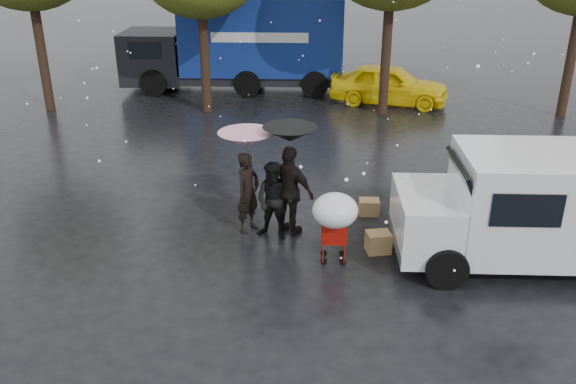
{
  "coord_description": "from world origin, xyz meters",
  "views": [
    {
      "loc": [
        0.07,
        -10.22,
        5.93
      ],
      "look_at": [
        -0.37,
        1.0,
        0.97
      ],
      "focal_mm": 38.0,
      "sensor_mm": 36.0,
      "label": 1
    }
  ],
  "objects_px": {
    "white_van": "(540,207)",
    "yellow_taxi": "(389,84)",
    "person_pink": "(248,193)",
    "vendor_cart": "(441,201)",
    "shopping_cart": "(335,214)",
    "person_black": "(290,191)",
    "blue_truck": "(241,44)"
  },
  "relations": [
    {
      "from": "person_pink",
      "to": "white_van",
      "type": "distance_m",
      "value": 5.63
    },
    {
      "from": "vendor_cart",
      "to": "shopping_cart",
      "type": "distance_m",
      "value": 2.64
    },
    {
      "from": "vendor_cart",
      "to": "white_van",
      "type": "height_order",
      "value": "white_van"
    },
    {
      "from": "blue_truck",
      "to": "shopping_cart",
      "type": "bearing_deg",
      "value": -76.49
    },
    {
      "from": "person_black",
      "to": "vendor_cart",
      "type": "xyz_separation_m",
      "value": [
        3.1,
        0.13,
        -0.23
      ]
    },
    {
      "from": "person_black",
      "to": "shopping_cart",
      "type": "distance_m",
      "value": 1.53
    },
    {
      "from": "person_pink",
      "to": "blue_truck",
      "type": "distance_m",
      "value": 12.03
    },
    {
      "from": "person_pink",
      "to": "vendor_cart",
      "type": "xyz_separation_m",
      "value": [
        3.96,
        0.02,
        -0.13
      ]
    },
    {
      "from": "vendor_cart",
      "to": "blue_truck",
      "type": "xyz_separation_m",
      "value": [
        -5.41,
        11.89,
        1.03
      ]
    },
    {
      "from": "person_pink",
      "to": "person_black",
      "type": "distance_m",
      "value": 0.88
    },
    {
      "from": "shopping_cart",
      "to": "white_van",
      "type": "height_order",
      "value": "white_van"
    },
    {
      "from": "person_black",
      "to": "yellow_taxi",
      "type": "relative_size",
      "value": 0.46
    },
    {
      "from": "shopping_cart",
      "to": "yellow_taxi",
      "type": "bearing_deg",
      "value": 78.63
    },
    {
      "from": "person_pink",
      "to": "person_black",
      "type": "bearing_deg",
      "value": -64.62
    },
    {
      "from": "person_pink",
      "to": "blue_truck",
      "type": "height_order",
      "value": "blue_truck"
    },
    {
      "from": "shopping_cart",
      "to": "vendor_cart",
      "type": "bearing_deg",
      "value": 31.9
    },
    {
      "from": "vendor_cart",
      "to": "yellow_taxi",
      "type": "distance_m",
      "value": 9.98
    },
    {
      "from": "person_pink",
      "to": "white_van",
      "type": "xyz_separation_m",
      "value": [
        5.52,
        -1.1,
        0.3
      ]
    },
    {
      "from": "white_van",
      "to": "person_black",
      "type": "bearing_deg",
      "value": 167.88
    },
    {
      "from": "vendor_cart",
      "to": "white_van",
      "type": "distance_m",
      "value": 1.97
    },
    {
      "from": "vendor_cart",
      "to": "yellow_taxi",
      "type": "relative_size",
      "value": 0.37
    },
    {
      "from": "person_black",
      "to": "vendor_cart",
      "type": "height_order",
      "value": "person_black"
    },
    {
      "from": "shopping_cart",
      "to": "person_pink",
      "type": "bearing_deg",
      "value": 141.98
    },
    {
      "from": "white_van",
      "to": "yellow_taxi",
      "type": "bearing_deg",
      "value": 97.63
    },
    {
      "from": "white_van",
      "to": "shopping_cart",
      "type": "bearing_deg",
      "value": -176.11
    },
    {
      "from": "blue_truck",
      "to": "yellow_taxi",
      "type": "relative_size",
      "value": 2.0
    },
    {
      "from": "white_van",
      "to": "person_pink",
      "type": "bearing_deg",
      "value": 168.68
    },
    {
      "from": "vendor_cart",
      "to": "white_van",
      "type": "xyz_separation_m",
      "value": [
        1.55,
        -1.13,
        0.43
      ]
    },
    {
      "from": "vendor_cart",
      "to": "blue_truck",
      "type": "bearing_deg",
      "value": 114.48
    },
    {
      "from": "person_pink",
      "to": "vendor_cart",
      "type": "height_order",
      "value": "person_pink"
    },
    {
      "from": "vendor_cart",
      "to": "yellow_taxi",
      "type": "height_order",
      "value": "yellow_taxi"
    },
    {
      "from": "person_black",
      "to": "blue_truck",
      "type": "distance_m",
      "value": 12.26
    }
  ]
}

